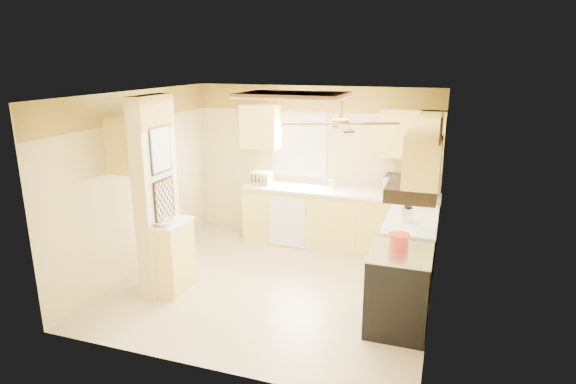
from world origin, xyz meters
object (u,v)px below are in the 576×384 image
(stove, at_px, (398,290))
(bowl, at_px, (164,223))
(dutch_oven, at_px, (399,241))
(kettle, at_px, (408,214))
(microwave, at_px, (404,186))

(stove, relative_size, bowl, 3.70)
(dutch_oven, bearing_deg, bowl, -174.76)
(dutch_oven, xyz_separation_m, kettle, (0.02, 0.82, 0.05))
(stove, bearing_deg, kettle, 91.54)
(bowl, distance_m, dutch_oven, 2.82)
(microwave, distance_m, dutch_oven, 2.02)
(kettle, bearing_deg, microwave, 98.01)
(microwave, bearing_deg, bowl, 42.41)
(dutch_oven, distance_m, kettle, 0.82)
(bowl, height_order, kettle, kettle)
(stove, relative_size, dutch_oven, 3.94)
(stove, xyz_separation_m, microwave, (-0.19, 2.13, 0.63))
(microwave, relative_size, dutch_oven, 2.37)
(bowl, bearing_deg, kettle, 20.92)
(stove, xyz_separation_m, bowl, (-2.85, -0.14, 0.51))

